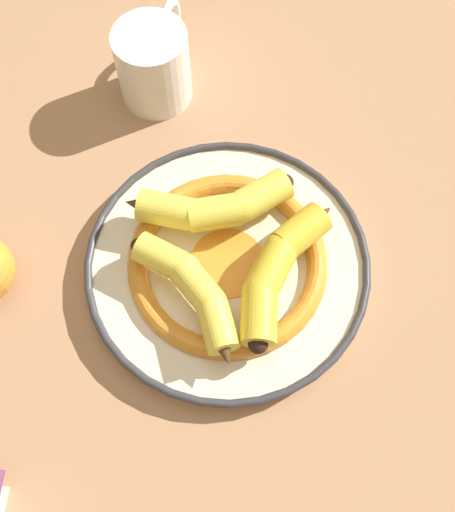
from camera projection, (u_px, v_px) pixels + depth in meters
The scene contains 6 objects.
ground_plane at pixel (223, 238), 0.69m from camera, with size 2.80×2.80×0.00m, color #A87A56.
decorative_bowl at pixel (228, 264), 0.66m from camera, with size 0.31×0.31×0.03m.
banana_a at pixel (193, 290), 0.61m from camera, with size 0.16×0.09×0.03m.
banana_b at pixel (212, 206), 0.65m from camera, with size 0.15×0.14×0.04m.
banana_c at pixel (279, 268), 0.62m from camera, with size 0.07×0.19×0.04m.
coffee_mug at pixel (154, 63), 0.73m from camera, with size 0.09×0.14×0.10m.
Camera 1 is at (0.17, -0.25, 0.62)m, focal length 42.00 mm.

